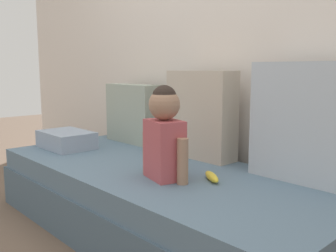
# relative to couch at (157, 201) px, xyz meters

# --- Properties ---
(ground_plane) EXTENTS (12.00, 12.00, 0.00)m
(ground_plane) POSITION_rel_couch_xyz_m (0.00, 0.00, -0.19)
(ground_plane) COLOR brown
(back_wall) EXTENTS (5.45, 0.10, 2.37)m
(back_wall) POSITION_rel_couch_xyz_m (0.00, 0.60, 0.99)
(back_wall) COLOR silver
(back_wall) RESTS_ON ground
(couch) EXTENTS (2.25, 0.93, 0.39)m
(couch) POSITION_rel_couch_xyz_m (0.00, 0.00, 0.00)
(couch) COLOR #495F70
(couch) RESTS_ON ground
(throw_pillow_left) EXTENTS (0.49, 0.16, 0.44)m
(throw_pillow_left) POSITION_rel_couch_xyz_m (-0.70, 0.37, 0.42)
(throw_pillow_left) COLOR #99A393
(throw_pillow_left) RESTS_ON couch
(throw_pillow_center) EXTENTS (0.46, 0.16, 0.55)m
(throw_pillow_center) POSITION_rel_couch_xyz_m (0.00, 0.37, 0.47)
(throw_pillow_center) COLOR #C1B29E
(throw_pillow_center) RESTS_ON couch
(throw_pillow_right) EXTENTS (0.55, 0.16, 0.59)m
(throw_pillow_right) POSITION_rel_couch_xyz_m (0.70, 0.37, 0.49)
(throw_pillow_right) COLOR #B2BCC6
(throw_pillow_right) RESTS_ON couch
(toddler) EXTENTS (0.32, 0.19, 0.48)m
(toddler) POSITION_rel_couch_xyz_m (0.19, -0.11, 0.43)
(toddler) COLOR #B24C51
(toddler) RESTS_ON couch
(banana) EXTENTS (0.17, 0.13, 0.04)m
(banana) POSITION_rel_couch_xyz_m (0.38, 0.04, 0.22)
(banana) COLOR yellow
(banana) RESTS_ON couch
(folded_blanket) EXTENTS (0.40, 0.28, 0.12)m
(folded_blanket) POSITION_rel_couch_xyz_m (-0.85, -0.12, 0.26)
(folded_blanket) COLOR #8E9EB2
(folded_blanket) RESTS_ON couch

